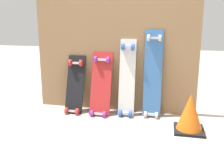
# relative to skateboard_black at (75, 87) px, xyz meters

# --- Properties ---
(ground_plane) EXTENTS (12.00, 12.00, 0.00)m
(ground_plane) POSITION_rel_skateboard_black_xyz_m (0.43, 0.08, -0.28)
(ground_plane) COLOR #B2AAA0
(plywood_wall_panel) EXTENTS (1.82, 0.04, 1.50)m
(plywood_wall_panel) POSITION_rel_skateboard_black_xyz_m (0.43, 0.15, 0.47)
(plywood_wall_panel) COLOR #99724C
(plywood_wall_panel) RESTS_ON ground
(skateboard_black) EXTENTS (0.20, 0.27, 0.69)m
(skateboard_black) POSITION_rel_skateboard_black_xyz_m (0.00, 0.00, 0.00)
(skateboard_black) COLOR black
(skateboard_black) RESTS_ON ground
(skateboard_red) EXTENTS (0.23, 0.28, 0.74)m
(skateboard_red) POSITION_rel_skateboard_black_xyz_m (0.31, -0.00, 0.02)
(skateboard_red) COLOR #B22626
(skateboard_red) RESTS_ON ground
(skateboard_white) EXTENTS (0.17, 0.23, 0.89)m
(skateboard_white) POSITION_rel_skateboard_black_xyz_m (0.59, 0.03, 0.10)
(skateboard_white) COLOR silver
(skateboard_white) RESTS_ON ground
(skateboard_blue) EXTENTS (0.19, 0.19, 0.99)m
(skateboard_blue) POSITION_rel_skateboard_black_xyz_m (0.86, 0.05, 0.15)
(skateboard_blue) COLOR #386BAD
(skateboard_blue) RESTS_ON ground
(traffic_cone) EXTENTS (0.28, 0.28, 0.37)m
(traffic_cone) POSITION_rel_skateboard_black_xyz_m (1.24, -0.28, -0.10)
(traffic_cone) COLOR black
(traffic_cone) RESTS_ON ground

